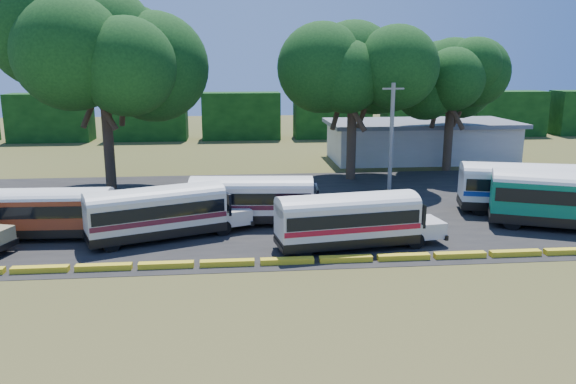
{
  "coord_description": "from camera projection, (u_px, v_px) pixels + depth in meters",
  "views": [
    {
      "loc": [
        -1.05,
        -25.55,
        9.97
      ],
      "look_at": [
        2.03,
        6.0,
        2.54
      ],
      "focal_mm": 35.0,
      "sensor_mm": 36.0,
      "label": 1
    }
  ],
  "objects": [
    {
      "name": "ground",
      "position": [
        258.0,
        272.0,
        27.13
      ],
      "size": [
        160.0,
        160.0,
        0.0
      ],
      "primitive_type": "plane",
      "color": "#3A4517",
      "rests_on": "ground"
    },
    {
      "name": "asphalt_strip",
      "position": [
        265.0,
        208.0,
        38.85
      ],
      "size": [
        64.0,
        24.0,
        0.02
      ],
      "primitive_type": "cube",
      "color": "black",
      "rests_on": "ground"
    },
    {
      "name": "curb",
      "position": [
        257.0,
        262.0,
        28.07
      ],
      "size": [
        53.7,
        0.45,
        0.3
      ],
      "color": "yellow",
      "rests_on": "ground"
    },
    {
      "name": "terminal_building",
      "position": [
        420.0,
        140.0,
        57.44
      ],
      "size": [
        19.0,
        9.0,
        4.0
      ],
      "color": "beige",
      "rests_on": "ground"
    },
    {
      "name": "treeline_backdrop",
      "position": [
        241.0,
        116.0,
        72.96
      ],
      "size": [
        130.0,
        4.0,
        6.0
      ],
      "color": "black",
      "rests_on": "ground"
    },
    {
      "name": "bus_red",
      "position": [
        50.0,
        210.0,
        31.92
      ],
      "size": [
        9.02,
        2.53,
        2.94
      ],
      "rotation": [
        0.0,
        0.0,
        -0.04
      ],
      "color": "black",
      "rests_on": "ground"
    },
    {
      "name": "bus_cream_west",
      "position": [
        160.0,
        210.0,
        31.74
      ],
      "size": [
        9.58,
        5.55,
        3.09
      ],
      "rotation": [
        0.0,
        0.0,
        0.37
      ],
      "color": "black",
      "rests_on": "ground"
    },
    {
      "name": "bus_cream_east",
      "position": [
        255.0,
        197.0,
        34.72
      ],
      "size": [
        9.42,
        3.06,
        3.04
      ],
      "rotation": [
        0.0,
        0.0,
        -0.08
      ],
      "color": "black",
      "rests_on": "ground"
    },
    {
      "name": "bus_white_red",
      "position": [
        351.0,
        218.0,
        30.22
      ],
      "size": [
        9.56,
        3.62,
        3.07
      ],
      "rotation": [
        0.0,
        0.0,
        0.14
      ],
      "color": "black",
      "rests_on": "ground"
    },
    {
      "name": "bus_white_blue",
      "position": [
        530.0,
        186.0,
        37.08
      ],
      "size": [
        10.64,
        5.14,
        3.4
      ],
      "rotation": [
        0.0,
        0.0,
        -0.26
      ],
      "color": "black",
      "rests_on": "ground"
    },
    {
      "name": "bus_teal",
      "position": [
        573.0,
        197.0,
        33.54
      ],
      "size": [
        10.91,
        6.59,
        3.53
      ],
      "rotation": [
        0.0,
        0.0,
        -0.4
      ],
      "color": "black",
      "rests_on": "ground"
    },
    {
      "name": "tree_west",
      "position": [
        101.0,
        45.0,
        41.34
      ],
      "size": [
        11.64,
        11.64,
        15.44
      ],
      "color": "#34221A",
      "rests_on": "ground"
    },
    {
      "name": "tree_center",
      "position": [
        353.0,
        65.0,
        46.42
      ],
      "size": [
        9.92,
        9.92,
        13.28
      ],
      "color": "#34221A",
      "rests_on": "ground"
    },
    {
      "name": "tree_east",
      "position": [
        453.0,
        73.0,
        50.43
      ],
      "size": [
        8.37,
        8.37,
        12.04
      ],
      "color": "#34221A",
      "rests_on": "ground"
    },
    {
      "name": "utility_pole",
      "position": [
        391.0,
        139.0,
        41.61
      ],
      "size": [
        1.6,
        0.3,
        8.42
      ],
      "color": "gray",
      "rests_on": "ground"
    }
  ]
}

